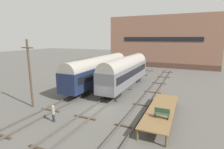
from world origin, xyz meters
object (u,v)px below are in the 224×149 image
at_px(train_car_grey, 126,70).
at_px(utility_pole, 30,73).
at_px(person_worker, 53,112).
at_px(train_car_navy, 99,69).
at_px(bench, 162,113).

height_order(train_car_grey, utility_pole, utility_pole).
relative_size(train_car_grey, person_worker, 9.13).
relative_size(train_car_navy, utility_pole, 2.25).
relative_size(train_car_navy, bench, 13.28).
height_order(train_car_navy, bench, train_car_navy).
bearing_deg(train_car_navy, utility_pole, -103.11).
xyz_separation_m(bench, person_worker, (-10.20, -3.13, -0.49)).
xyz_separation_m(bench, utility_pole, (-15.42, -1.07, 2.73)).
distance_m(train_car_navy, person_worker, 14.54).
xyz_separation_m(train_car_navy, person_worker, (2.38, -14.22, -1.91)).
height_order(train_car_grey, bench, train_car_grey).
bearing_deg(person_worker, utility_pole, 158.40).
bearing_deg(train_car_grey, bench, -56.07).
xyz_separation_m(train_car_grey, train_car_navy, (-4.80, -0.48, -0.07)).
relative_size(train_car_grey, bench, 11.66).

